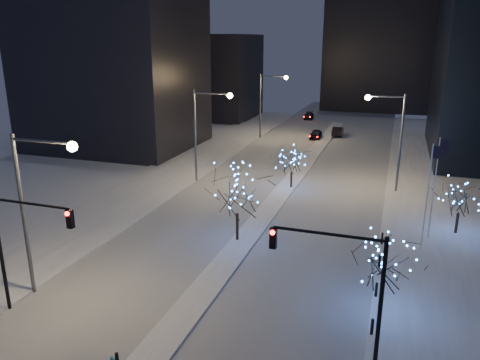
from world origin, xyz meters
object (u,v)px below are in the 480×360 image
at_px(street_lamp_w_mid, 204,124).
at_px(car_mid, 338,131).
at_px(street_lamp_w_near, 35,195).
at_px(car_far, 309,116).
at_px(holiday_tree_plaza_far, 461,197).
at_px(street_lamp_east, 392,130).
at_px(holiday_tree_median_far, 292,159).
at_px(traffic_signal_west, 20,237).
at_px(traffic_signal_east, 347,279).
at_px(car_near, 316,134).
at_px(street_lamp_w_far, 267,97).
at_px(holiday_tree_plaza_near, 384,264).
at_px(holiday_tree_median_near, 237,192).

bearing_deg(street_lamp_w_mid, car_mid, 71.27).
bearing_deg(street_lamp_w_near, car_far, 87.73).
height_order(car_mid, holiday_tree_plaza_far, holiday_tree_plaza_far).
relative_size(street_lamp_east, holiday_tree_median_far, 2.15).
height_order(traffic_signal_west, holiday_tree_plaza_far, traffic_signal_west).
height_order(car_mid, holiday_tree_median_far, holiday_tree_median_far).
bearing_deg(traffic_signal_east, car_mid, 97.46).
bearing_deg(traffic_signal_east, car_near, 101.06).
xyz_separation_m(street_lamp_w_near, holiday_tree_median_far, (9.44, 25.83, -3.35)).
bearing_deg(holiday_tree_plaza_far, street_lamp_w_far, 127.79).
relative_size(street_lamp_w_near, street_lamp_w_far, 1.00).
xyz_separation_m(street_lamp_w_mid, car_far, (2.81, 46.15, -5.86)).
xyz_separation_m(street_lamp_east, traffic_signal_east, (-1.14, -29.00, -1.69)).
distance_m(traffic_signal_east, holiday_tree_median_far, 28.18).
bearing_deg(street_lamp_w_near, traffic_signal_west, -76.04).
distance_m(car_near, holiday_tree_plaza_far, 38.41).
bearing_deg(holiday_tree_plaza_near, holiday_tree_median_far, 115.30).
height_order(car_far, holiday_tree_plaza_far, holiday_tree_plaza_far).
relative_size(street_lamp_w_near, traffic_signal_west, 1.43).
bearing_deg(holiday_tree_median_near, car_far, 95.36).
relative_size(holiday_tree_median_far, holiday_tree_plaza_near, 1.00).
bearing_deg(holiday_tree_plaza_far, holiday_tree_median_far, 153.31).
bearing_deg(traffic_signal_east, traffic_signal_west, -176.71).
bearing_deg(holiday_tree_plaza_near, street_lamp_w_near, -166.47).
distance_m(street_lamp_east, car_mid, 29.64).
bearing_deg(car_far, car_mid, -69.62).
height_order(street_lamp_w_near, holiday_tree_median_far, street_lamp_w_near).
bearing_deg(street_lamp_w_near, holiday_tree_plaza_far, 36.34).
distance_m(street_lamp_w_mid, street_lamp_w_far, 25.00).
relative_size(street_lamp_east, car_near, 2.43).
xyz_separation_m(car_mid, holiday_tree_median_far, (-1.00, -29.95, 2.41)).
relative_size(traffic_signal_east, car_far, 1.58).
bearing_deg(street_lamp_east, holiday_tree_median_near, -122.32).
bearing_deg(holiday_tree_median_far, street_lamp_w_near, -110.07).
height_order(street_lamp_w_mid, holiday_tree_plaza_far, street_lamp_w_mid).
distance_m(traffic_signal_west, holiday_tree_plaza_near, 20.16).
relative_size(street_lamp_w_near, traffic_signal_east, 1.43).
bearing_deg(holiday_tree_plaza_near, street_lamp_east, 91.02).
bearing_deg(holiday_tree_plaza_far, holiday_tree_median_near, -157.02).
height_order(holiday_tree_median_far, holiday_tree_plaza_far, holiday_tree_median_far).
bearing_deg(holiday_tree_plaza_far, car_near, 116.75).
bearing_deg(traffic_signal_west, holiday_tree_median_far, 72.20).
xyz_separation_m(street_lamp_w_mid, traffic_signal_east, (17.88, -26.00, -1.74)).
xyz_separation_m(traffic_signal_east, holiday_tree_median_far, (-8.44, 26.84, -1.61)).
height_order(street_lamp_w_near, street_lamp_w_mid, same).
bearing_deg(traffic_signal_west, street_lamp_east, 58.31).
relative_size(holiday_tree_median_near, holiday_tree_median_far, 1.28).
relative_size(traffic_signal_east, holiday_tree_median_near, 1.18).
xyz_separation_m(car_near, holiday_tree_median_near, (1.00, -41.12, 3.32)).
xyz_separation_m(street_lamp_w_near, holiday_tree_median_near, (8.44, 11.27, -2.48)).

